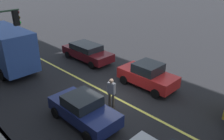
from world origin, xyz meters
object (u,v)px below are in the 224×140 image
object	(u,v)px
car_navy	(83,109)
pedestrian_with_backpack	(112,91)
car_maroon	(87,52)
car_red	(148,75)
truck_blue	(2,46)

from	to	relation	value
car_navy	pedestrian_with_backpack	bearing A→B (deg)	-91.65
car_maroon	car_red	distance (m)	6.38
truck_blue	pedestrian_with_backpack	bearing A→B (deg)	-168.95
car_red	pedestrian_with_backpack	xyz separation A→B (m)	(-0.07, 3.38, 0.25)
car_navy	car_maroon	size ratio (longest dim) A/B	0.83
car_red	car_navy	bearing A→B (deg)	90.13
pedestrian_with_backpack	car_maroon	bearing A→B (deg)	-28.58
pedestrian_with_backpack	car_red	bearing A→B (deg)	-88.84
car_red	truck_blue	world-z (taller)	truck_blue
pedestrian_with_backpack	car_navy	bearing A→B (deg)	88.35
car_navy	truck_blue	distance (m)	9.89
car_red	truck_blue	xyz separation A→B (m)	(9.83, 5.32, 0.89)
car_maroon	car_navy	bearing A→B (deg)	139.52
car_navy	car_maroon	bearing A→B (deg)	-40.48
car_maroon	pedestrian_with_backpack	bearing A→B (deg)	151.42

